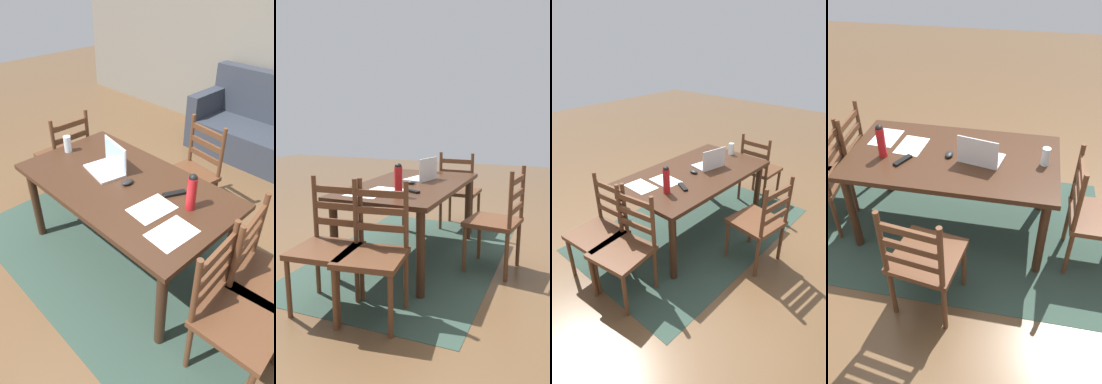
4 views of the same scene
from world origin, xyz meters
The scene contains 13 objects.
ground_plane centered at (0.00, 0.00, 0.00)m, with size 14.00×14.00×0.00m, color brown.
area_rug centered at (0.00, 0.00, 0.00)m, with size 2.61×1.69×0.01m, color #2D4238.
dining_table centered at (0.00, 0.00, 0.65)m, with size 1.65×0.93×0.74m.
chair_right_near centered at (1.12, -0.19, 0.46)m, with size 0.47×0.47×0.95m.
chair_left_far centered at (-1.12, 0.19, 0.46)m, with size 0.45×0.45×0.95m.
chair_far_head centered at (0.01, 0.84, 0.46)m, with size 0.50×0.50×0.95m.
laptop centered at (-0.22, 0.04, 0.80)m, with size 0.36×0.28×0.23m.
water_bottle centered at (0.53, 0.11, 0.88)m, with size 0.07×0.07×0.27m.
drinking_glass centered at (-0.71, -0.01, 0.81)m, with size 0.06×0.06×0.14m, color silver.
computer_mouse centered at (0.03, 0.01, 0.76)m, with size 0.06×0.10×0.03m, color black.
tv_remote centered at (0.36, 0.16, 0.75)m, with size 0.04×0.17×0.02m, color black.
paper_stack_left centered at (0.62, -0.17, 0.74)m, with size 0.21×0.30×0.00m, color white.
paper_stack_right centered at (0.36, -0.08, 0.74)m, with size 0.21×0.30×0.00m, color white.
Camera 4 is at (-0.56, 2.31, 2.24)m, focal length 33.26 mm.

